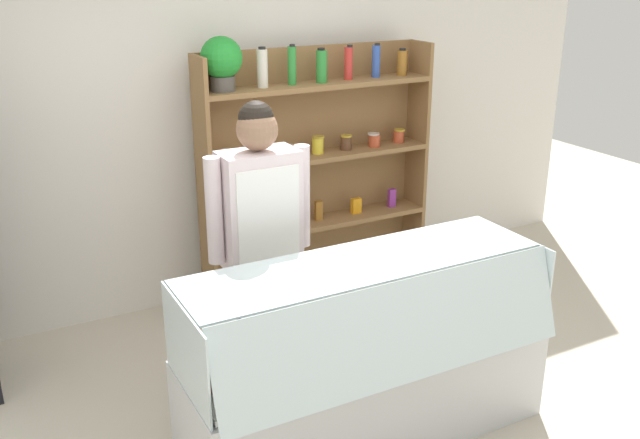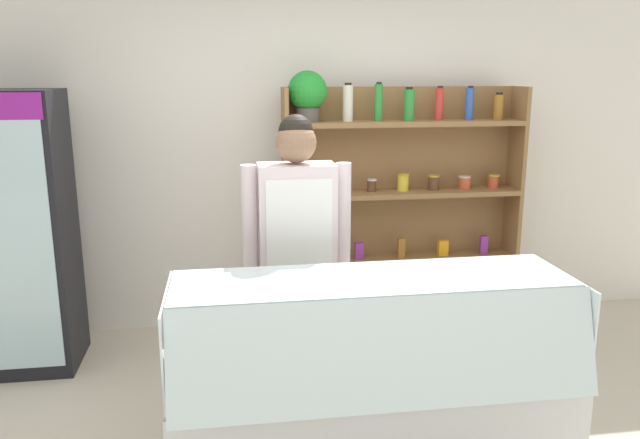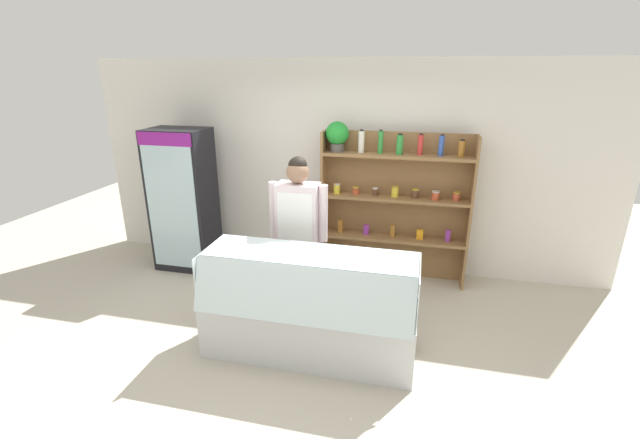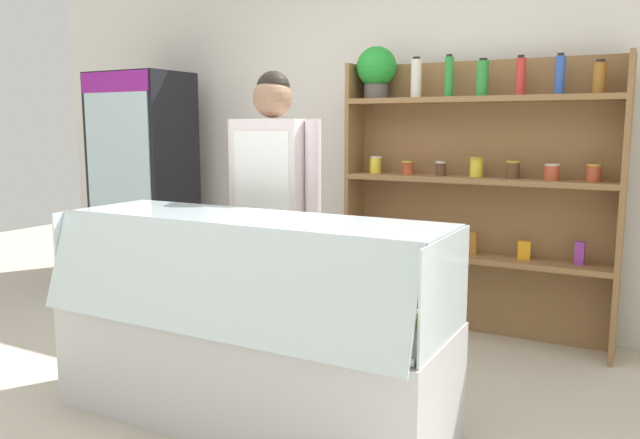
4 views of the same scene
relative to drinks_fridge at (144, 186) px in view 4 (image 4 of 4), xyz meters
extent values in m
plane|color=beige|center=(2.01, -1.41, -0.93)|extent=(12.00, 12.00, 0.00)
cube|color=white|center=(2.01, 0.58, 0.42)|extent=(6.80, 0.10, 2.70)
cube|color=black|center=(0.00, 0.01, 0.00)|extent=(0.76, 0.55, 1.86)
cube|color=silver|center=(0.00, -0.27, 0.00)|extent=(0.68, 0.01, 1.66)
cube|color=#8C1E8C|center=(0.00, -0.28, 0.84)|extent=(0.72, 0.01, 0.16)
cylinder|color=purple|center=(-0.21, -0.21, -0.60)|extent=(0.07, 0.07, 0.17)
cylinder|color=#9E6623|center=(0.00, -0.21, -0.59)|extent=(0.05, 0.05, 0.17)
cylinder|color=#2D8C38|center=(0.21, -0.21, -0.60)|extent=(0.06, 0.06, 0.16)
cylinder|color=silver|center=(-0.24, -0.21, -0.11)|extent=(0.06, 0.06, 0.17)
cylinder|color=#3356B2|center=(-0.08, -0.21, -0.11)|extent=(0.06, 0.06, 0.16)
cylinder|color=orange|center=(0.08, -0.21, -0.10)|extent=(0.05, 0.05, 0.18)
cylinder|color=purple|center=(0.24, -0.21, -0.12)|extent=(0.05, 0.05, 0.16)
cylinder|color=silver|center=(-0.24, -0.21, 0.36)|extent=(0.06, 0.06, 0.14)
cylinder|color=orange|center=(-0.08, -0.21, 0.38)|extent=(0.06, 0.06, 0.17)
cylinder|color=silver|center=(0.08, -0.21, 0.38)|extent=(0.07, 0.07, 0.18)
cylinder|color=#9E6623|center=(0.24, -0.21, 0.39)|extent=(0.06, 0.06, 0.18)
cube|color=olive|center=(2.73, 0.37, 0.00)|extent=(1.80, 0.02, 1.86)
cube|color=olive|center=(1.85, 0.23, 0.00)|extent=(0.03, 0.28, 1.86)
cube|color=olive|center=(3.61, 0.23, 0.00)|extent=(0.03, 0.28, 1.86)
cube|color=olive|center=(2.73, 0.23, -0.37)|extent=(1.74, 0.28, 0.04)
cube|color=olive|center=(2.73, 0.23, 0.15)|extent=(1.74, 0.28, 0.04)
cube|color=olive|center=(2.73, 0.23, 0.67)|extent=(1.74, 0.28, 0.04)
cylinder|color=#4C4742|center=(2.01, 0.23, 0.74)|extent=(0.17, 0.17, 0.10)
sphere|color=#208F2D|center=(2.01, 0.23, 0.91)|extent=(0.28, 0.28, 0.28)
cylinder|color=silver|center=(2.30, 0.23, 0.82)|extent=(0.07, 0.07, 0.26)
cylinder|color=black|center=(2.30, 0.23, 0.95)|extent=(0.05, 0.05, 0.02)
cylinder|color=#2D8C38|center=(2.53, 0.24, 0.82)|extent=(0.06, 0.06, 0.26)
cylinder|color=black|center=(2.53, 0.23, 0.96)|extent=(0.04, 0.04, 0.02)
cylinder|color=#2D8C38|center=(2.75, 0.22, 0.80)|extent=(0.08, 0.08, 0.23)
cylinder|color=black|center=(2.75, 0.23, 0.92)|extent=(0.05, 0.05, 0.02)
cylinder|color=red|center=(2.98, 0.24, 0.80)|extent=(0.06, 0.06, 0.23)
cylinder|color=black|center=(2.98, 0.23, 0.93)|extent=(0.04, 0.04, 0.02)
cylinder|color=#3356B2|center=(3.22, 0.24, 0.80)|extent=(0.06, 0.06, 0.23)
cylinder|color=black|center=(3.22, 0.23, 0.93)|extent=(0.04, 0.04, 0.02)
cylinder|color=#9E6623|center=(3.44, 0.23, 0.78)|extent=(0.07, 0.07, 0.18)
cylinder|color=black|center=(3.44, 0.23, 0.88)|extent=(0.05, 0.05, 0.02)
cylinder|color=yellow|center=(2.02, 0.21, 0.22)|extent=(0.08, 0.08, 0.11)
cylinder|color=silver|center=(2.02, 0.23, 0.28)|extent=(0.08, 0.08, 0.01)
cylinder|color=#BF4C2D|center=(2.25, 0.25, 0.21)|extent=(0.08, 0.08, 0.08)
cylinder|color=gold|center=(2.25, 0.23, 0.25)|extent=(0.08, 0.08, 0.01)
cylinder|color=brown|center=(2.49, 0.24, 0.21)|extent=(0.07, 0.07, 0.08)
cylinder|color=silver|center=(2.49, 0.23, 0.26)|extent=(0.07, 0.07, 0.01)
cylinder|color=yellow|center=(2.73, 0.24, 0.23)|extent=(0.09, 0.09, 0.12)
cylinder|color=gold|center=(2.73, 0.23, 0.29)|extent=(0.09, 0.09, 0.01)
cylinder|color=brown|center=(2.97, 0.24, 0.22)|extent=(0.08, 0.08, 0.10)
cylinder|color=gold|center=(2.97, 0.23, 0.27)|extent=(0.09, 0.09, 0.01)
cylinder|color=#BF4C2D|center=(3.21, 0.21, 0.21)|extent=(0.09, 0.09, 0.09)
cylinder|color=silver|center=(3.21, 0.23, 0.26)|extent=(0.09, 0.09, 0.01)
cylinder|color=#BF4C2D|center=(3.44, 0.24, 0.21)|extent=(0.08, 0.08, 0.09)
cylinder|color=gold|center=(3.44, 0.23, 0.27)|extent=(0.09, 0.09, 0.01)
cube|color=#9E6623|center=(2.07, 0.23, -0.27)|extent=(0.06, 0.04, 0.17)
cube|color=purple|center=(2.40, 0.23, -0.29)|extent=(0.07, 0.04, 0.13)
cube|color=#9E6623|center=(2.73, 0.23, -0.28)|extent=(0.06, 0.04, 0.15)
cube|color=orange|center=(3.06, 0.23, -0.29)|extent=(0.08, 0.05, 0.12)
cube|color=purple|center=(3.39, 0.23, -0.28)|extent=(0.06, 0.04, 0.15)
cube|color=silver|center=(2.10, -1.48, -0.66)|extent=(1.95, 0.67, 0.55)
cube|color=white|center=(2.10, -1.48, -0.36)|extent=(1.89, 0.61, 0.03)
cube|color=silver|center=(2.10, -1.80, -0.16)|extent=(1.91, 0.16, 0.47)
cube|color=silver|center=(2.10, -1.43, 0.07)|extent=(1.91, 0.51, 0.01)
cube|color=silver|center=(1.13, -1.48, -0.16)|extent=(0.01, 0.63, 0.45)
cube|color=silver|center=(3.07, -1.48, -0.16)|extent=(0.01, 0.63, 0.45)
cube|color=tan|center=(1.31, -1.40, -0.33)|extent=(0.16, 0.13, 0.04)
cube|color=white|center=(1.31, -1.60, -0.32)|extent=(0.05, 0.03, 0.02)
cube|color=beige|center=(1.58, -1.40, -0.32)|extent=(0.17, 0.14, 0.05)
cube|color=white|center=(1.58, -1.60, -0.32)|extent=(0.05, 0.03, 0.02)
cube|color=tan|center=(1.84, -1.40, -0.32)|extent=(0.17, 0.12, 0.06)
cube|color=white|center=(1.84, -1.60, -0.32)|extent=(0.05, 0.03, 0.02)
cube|color=beige|center=(2.10, -1.40, -0.32)|extent=(0.17, 0.11, 0.05)
cube|color=white|center=(2.10, -1.60, -0.32)|extent=(0.05, 0.03, 0.02)
cube|color=tan|center=(2.36, -1.40, -0.32)|extent=(0.17, 0.13, 0.05)
cube|color=white|center=(2.36, -1.60, -0.32)|extent=(0.05, 0.03, 0.02)
cube|color=beige|center=(2.62, -1.40, -0.32)|extent=(0.16, 0.13, 0.05)
cube|color=white|center=(2.62, -1.60, -0.32)|extent=(0.05, 0.03, 0.02)
cube|color=tan|center=(2.88, -1.40, -0.32)|extent=(0.16, 0.11, 0.05)
cube|color=white|center=(2.88, -1.60, -0.32)|extent=(0.05, 0.03, 0.02)
cylinder|color=#A35B4C|center=(1.30, -1.58, -0.29)|extent=(0.20, 0.14, 0.11)
cylinder|color=tan|center=(1.52, -1.58, -0.28)|extent=(0.17, 0.15, 0.14)
cylinder|color=#A35B4C|center=(1.74, -1.58, -0.29)|extent=(0.17, 0.12, 0.12)
cylinder|color=white|center=(2.59, -1.56, -0.24)|extent=(0.07, 0.07, 0.22)
cylinder|color=white|center=(2.69, -1.56, -0.24)|extent=(0.07, 0.07, 0.21)
cylinder|color=#2D2D38|center=(1.71, -0.80, -0.53)|extent=(0.13, 0.13, 0.81)
cylinder|color=#2D2D38|center=(1.90, -0.80, -0.53)|extent=(0.13, 0.13, 0.81)
cube|color=silver|center=(1.81, -0.80, 0.21)|extent=(0.43, 0.24, 0.67)
cube|color=white|center=(1.81, -0.93, -0.15)|extent=(0.36, 0.01, 1.24)
cylinder|color=silver|center=(1.54, -0.80, 0.24)|extent=(0.09, 0.09, 0.60)
cylinder|color=silver|center=(2.07, -0.80, 0.24)|extent=(0.09, 0.09, 0.60)
sphere|color=#8C664C|center=(1.81, -0.80, 0.66)|extent=(0.23, 0.23, 0.23)
sphere|color=black|center=(1.81, -0.79, 0.72)|extent=(0.19, 0.19, 0.19)
camera|label=1|loc=(0.34, -4.26, 1.53)|focal=40.00mm
camera|label=2|loc=(1.42, -4.22, 1.04)|focal=35.00mm
camera|label=3|loc=(2.99, -4.83, 1.64)|focal=24.00mm
camera|label=4|loc=(3.78, -3.87, 0.50)|focal=35.00mm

